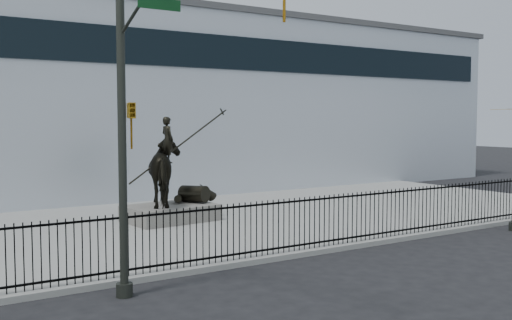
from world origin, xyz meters
TOP-DOWN VIEW (x-y plane):
  - ground at (0.00, 0.00)m, footprint 120.00×120.00m
  - plaza at (0.00, 7.00)m, footprint 30.00×12.00m
  - building at (0.00, 20.00)m, footprint 44.00×14.00m
  - picket_fence at (0.00, 1.25)m, footprint 22.10×0.10m
  - statue_plinth at (-2.44, 7.66)m, footprint 3.28×2.42m
  - equestrian_statue at (-2.38, 7.67)m, footprint 3.95×2.64m
  - traffic_signal_left at (-6.75, -0.62)m, footprint 1.52×4.84m

SIDE VIEW (x-z plane):
  - ground at x=0.00m, z-range 0.00..0.00m
  - plaza at x=0.00m, z-range 0.00..0.15m
  - statue_plinth at x=-2.44m, z-range 0.15..0.73m
  - picket_fence at x=0.00m, z-range 0.15..1.65m
  - equestrian_statue at x=-2.38m, z-range 0.26..3.62m
  - traffic_signal_left at x=-6.75m, z-range 0.53..7.53m
  - building at x=0.00m, z-range 0.00..9.00m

